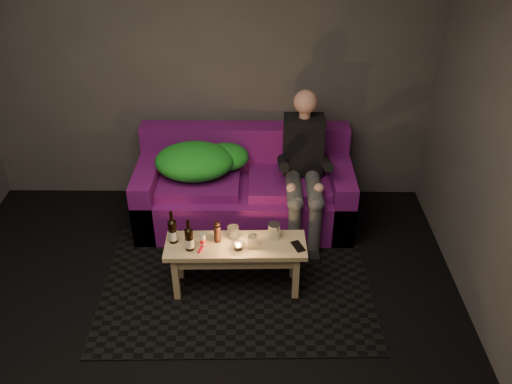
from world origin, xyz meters
TOP-DOWN VIEW (x-y plane):
  - floor at (0.00, 0.00)m, footprint 4.50×4.50m
  - room at (0.00, 0.47)m, footprint 4.50×4.50m
  - rug at (0.30, 0.93)m, footprint 2.10×1.55m
  - sofa at (0.34, 1.81)m, footprint 1.85×0.83m
  - green_blanket at (-0.05, 1.81)m, footprint 0.81×0.55m
  - person at (0.84, 1.66)m, footprint 0.33×0.77m
  - coffee_table at (0.30, 0.88)m, footprint 1.04×0.35m
  - beer_bottle_a at (-0.16, 0.91)m, footprint 0.07×0.07m
  - beer_bottle_b at (-0.03, 0.82)m, footprint 0.06×0.06m
  - salt_shaker at (0.06, 0.88)m, footprint 0.04×0.04m
  - pepper_mill at (0.16, 0.91)m, footprint 0.07×0.07m
  - tumbler_back at (0.28, 0.96)m, footprint 0.11×0.11m
  - tealight at (0.32, 0.82)m, footprint 0.06×0.06m
  - tumbler_front at (0.42, 0.85)m, footprint 0.10×0.10m
  - steel_cup at (0.58, 0.96)m, footprint 0.10×0.10m
  - smartphone at (0.75, 0.85)m, footprint 0.11×0.15m
  - red_lighter at (0.05, 0.81)m, footprint 0.04×0.08m

SIDE VIEW (x-z plane):
  - floor at x=0.00m, z-range 0.00..0.00m
  - rug at x=0.30m, z-range 0.00..0.01m
  - sofa at x=0.34m, z-range -0.11..0.69m
  - coffee_table at x=0.30m, z-range 0.14..0.56m
  - smartphone at x=0.75m, z-range 0.42..0.43m
  - red_lighter at x=0.05m, z-range 0.42..0.44m
  - tealight at x=0.32m, z-range 0.42..0.47m
  - salt_shaker at x=0.06m, z-range 0.42..0.51m
  - tumbler_front at x=0.42m, z-range 0.42..0.52m
  - tumbler_back at x=0.28m, z-range 0.42..0.52m
  - steel_cup at x=0.58m, z-range 0.42..0.54m
  - pepper_mill at x=0.16m, z-range 0.42..0.56m
  - beer_bottle_b at x=-0.03m, z-range 0.39..0.64m
  - beer_bottle_a at x=-0.16m, z-range 0.39..0.65m
  - green_blanket at x=-0.05m, z-range 0.46..0.74m
  - person at x=0.84m, z-range 0.02..1.26m
  - room at x=0.00m, z-range -0.61..3.89m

